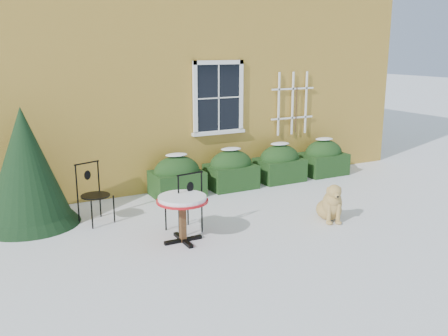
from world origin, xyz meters
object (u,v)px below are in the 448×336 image
patio_chair_far (94,193)px  evergreen_shrub (27,178)px  dog (331,205)px  bistro_table (182,204)px  patio_chair_near (185,202)px

patio_chair_far → evergreen_shrub: bearing=139.7°
patio_chair_far → dog: 4.27m
bistro_table → patio_chair_near: size_ratio=0.77×
evergreen_shrub → dog: bearing=-26.1°
bistro_table → patio_chair_near: patio_chair_near is taller
bistro_table → dog: 2.81m
evergreen_shrub → patio_chair_near: 2.83m
patio_chair_near → patio_chair_far: size_ratio=1.00×
evergreen_shrub → dog: size_ratio=2.66×
patio_chair_near → dog: 2.67m
evergreen_shrub → patio_chair_near: evergreen_shrub is taller
evergreen_shrub → patio_chair_far: (1.05, -0.43, -0.31)m
patio_chair_far → dog: patio_chair_far is taller
patio_chair_near → evergreen_shrub: bearing=-44.1°
patio_chair_near → patio_chair_far: bearing=-53.0°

